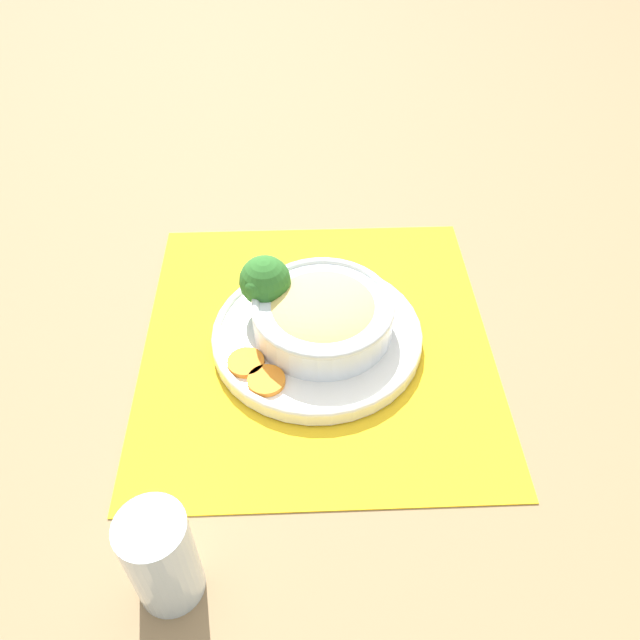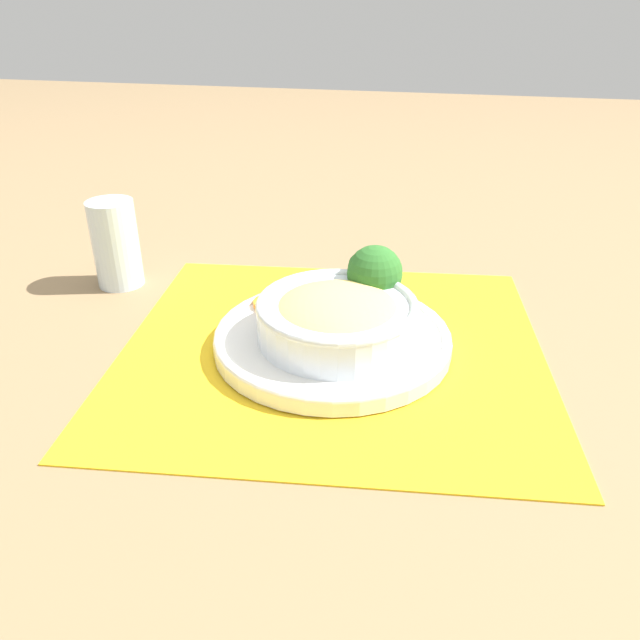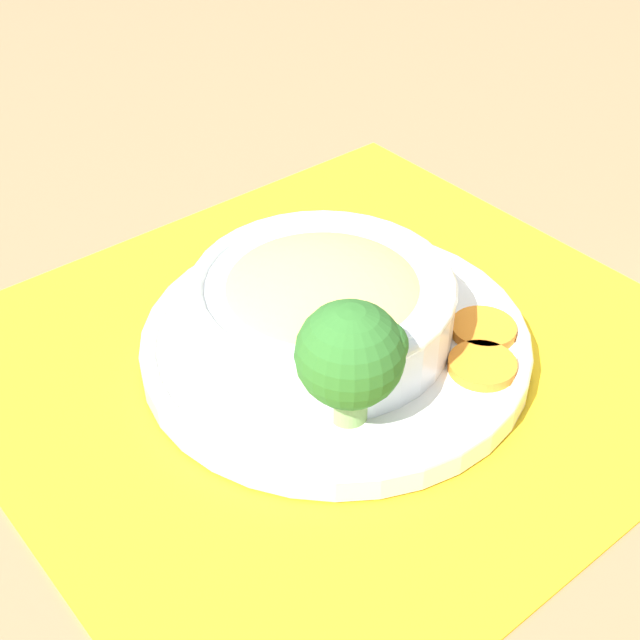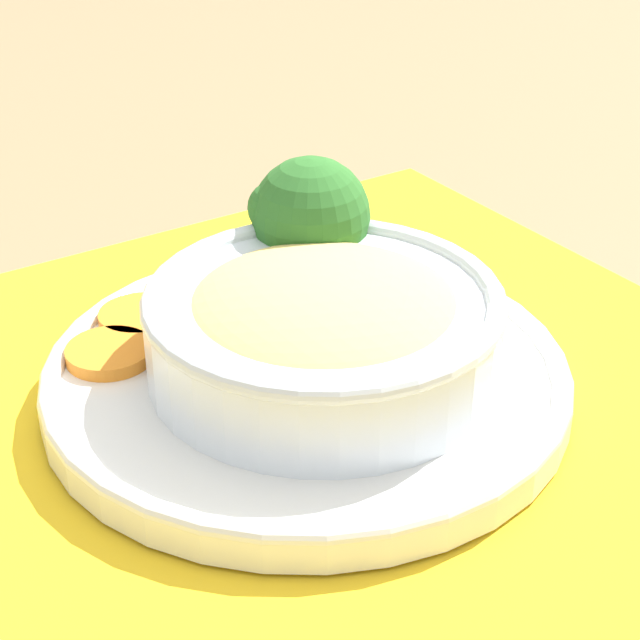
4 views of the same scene
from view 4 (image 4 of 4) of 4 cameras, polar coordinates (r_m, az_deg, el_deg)
ground_plane at (r=0.57m, az=-0.72°, el=-4.25°), size 4.00×4.00×0.00m
placemat at (r=0.57m, az=-0.72°, el=-4.09°), size 0.54×0.51×0.00m
plate at (r=0.56m, az=-0.73°, el=-2.96°), size 0.28×0.28×0.02m
bowl at (r=0.54m, az=0.21°, el=-0.23°), size 0.18×0.18×0.06m
broccoli_floret at (r=0.61m, az=-0.55°, el=5.50°), size 0.07×0.07×0.08m
carrot_slice_near at (r=0.60m, az=-9.57°, el=0.14°), size 0.05×0.05×0.01m
carrot_slice_middle at (r=0.57m, az=-11.17°, el=-1.74°), size 0.05×0.05×0.01m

